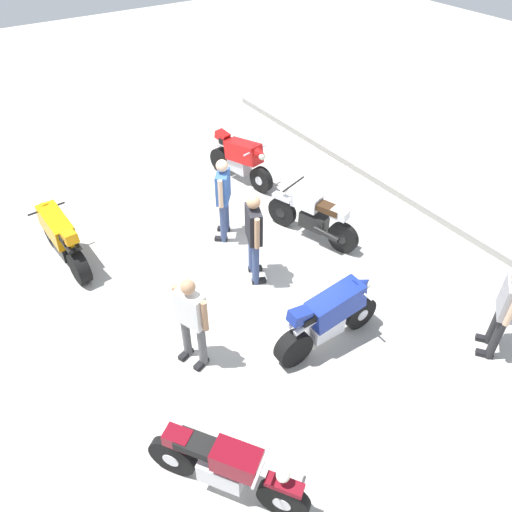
% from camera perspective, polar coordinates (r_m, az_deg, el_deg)
% --- Properties ---
extents(ground_plane, '(40.00, 40.00, 0.00)m').
position_cam_1_polar(ground_plane, '(9.18, -1.68, -2.63)').
color(ground_plane, '#ADAAA3').
extents(curb_edge, '(14.00, 0.30, 0.15)m').
position_cam_1_polar(curb_edge, '(11.71, 17.82, 6.12)').
color(curb_edge, gray).
rests_on(curb_edge, ground).
extents(motorcycle_silver_cruiser, '(2.02, 0.88, 1.09)m').
position_cam_1_polar(motorcycle_silver_cruiser, '(9.92, 6.52, 4.59)').
color(motorcycle_silver_cruiser, black).
rests_on(motorcycle_silver_cruiser, ground).
extents(motorcycle_red_sportbike, '(1.95, 0.75, 1.14)m').
position_cam_1_polar(motorcycle_red_sportbike, '(11.75, -1.75, 11.18)').
color(motorcycle_red_sportbike, black).
rests_on(motorcycle_red_sportbike, ground).
extents(motorcycle_orange_sportbike, '(1.96, 0.70, 1.14)m').
position_cam_1_polar(motorcycle_orange_sportbike, '(9.88, -21.51, 2.07)').
color(motorcycle_orange_sportbike, black).
rests_on(motorcycle_orange_sportbike, ground).
extents(motorcycle_blue_sportbike, '(0.70, 1.95, 1.14)m').
position_cam_1_polar(motorcycle_blue_sportbike, '(7.76, 8.51, -6.85)').
color(motorcycle_blue_sportbike, black).
rests_on(motorcycle_blue_sportbike, ground).
extents(motorcycle_maroon_cruiser, '(1.78, 1.30, 1.09)m').
position_cam_1_polar(motorcycle_maroon_cruiser, '(6.35, -3.60, -23.16)').
color(motorcycle_maroon_cruiser, black).
rests_on(motorcycle_maroon_cruiser, ground).
extents(person_in_gray_shirt, '(0.51, 0.56, 1.64)m').
position_cam_1_polar(person_in_gray_shirt, '(8.21, 26.83, -5.30)').
color(person_in_gray_shirt, '#262628').
rests_on(person_in_gray_shirt, ground).
extents(person_in_black_shirt, '(0.66, 0.45, 1.77)m').
position_cam_1_polar(person_in_black_shirt, '(8.58, -0.26, 2.74)').
color(person_in_black_shirt, '#384772').
rests_on(person_in_black_shirt, ground).
extents(person_in_white_shirt, '(0.62, 0.43, 1.63)m').
position_cam_1_polar(person_in_white_shirt, '(7.27, -7.46, -7.00)').
color(person_in_white_shirt, '#59595B').
rests_on(person_in_white_shirt, ground).
extents(person_in_blue_shirt, '(0.58, 0.53, 1.74)m').
position_cam_1_polar(person_in_blue_shirt, '(9.66, -3.79, 7.11)').
color(person_in_blue_shirt, '#384772').
rests_on(person_in_blue_shirt, ground).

